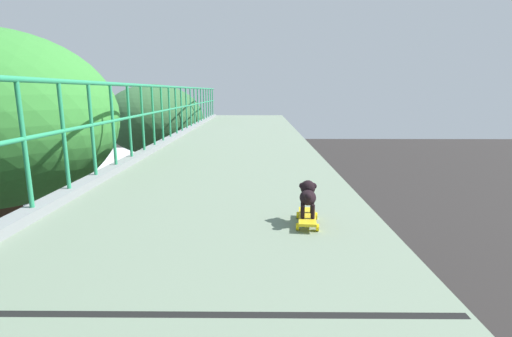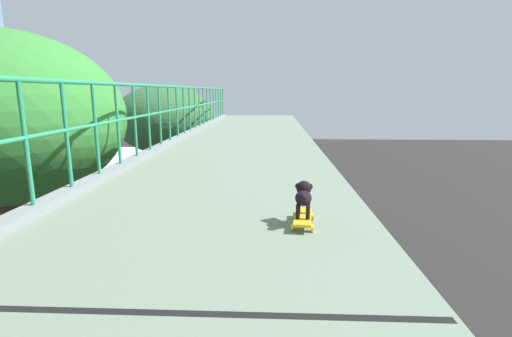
# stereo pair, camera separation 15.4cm
# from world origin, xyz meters

# --- Properties ---
(car_white_fifth) EXTENTS (2.02, 3.87, 1.39)m
(car_white_fifth) POSITION_xyz_m (-4.76, 10.35, 0.63)
(car_white_fifth) COLOR silver
(car_white_fifth) RESTS_ON ground
(city_bus) EXTENTS (2.74, 10.27, 3.53)m
(city_bus) POSITION_xyz_m (-8.04, 21.54, 1.98)
(city_bus) COLOR white
(city_bus) RESTS_ON ground
(roadside_tree_mid) EXTENTS (4.23, 4.23, 8.65)m
(roadside_tree_mid) POSITION_xyz_m (-2.79, 6.37, 6.98)
(roadside_tree_mid) COLOR #4A3325
(roadside_tree_mid) RESTS_ON ground
(roadside_tree_far) EXTENTS (4.06, 4.06, 7.86)m
(roadside_tree_far) POSITION_xyz_m (-2.43, 15.26, 6.31)
(roadside_tree_far) COLOR brown
(roadside_tree_far) RESTS_ON ground
(toy_skateboard) EXTENTS (0.23, 0.49, 0.09)m
(toy_skateboard) POSITION_xyz_m (2.35, 3.00, 6.47)
(toy_skateboard) COLOR gold
(toy_skateboard) RESTS_ON overpass_deck
(small_dog) EXTENTS (0.17, 0.34, 0.30)m
(small_dog) POSITION_xyz_m (2.35, 3.03, 6.67)
(small_dog) COLOR black
(small_dog) RESTS_ON toy_skateboard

